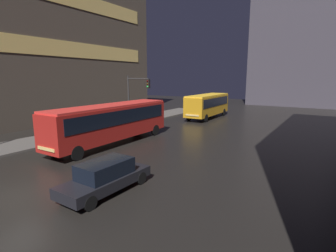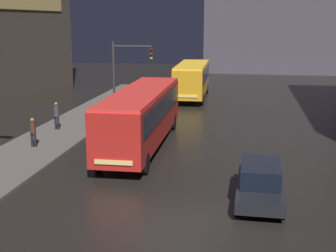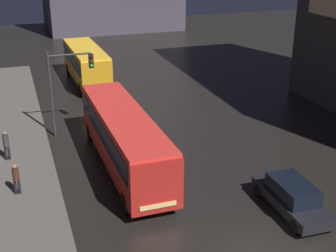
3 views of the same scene
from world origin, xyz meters
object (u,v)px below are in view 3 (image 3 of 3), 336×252
bus_near (124,134)px  pedestrian_far (16,177)px  bus_far (86,61)px  car_taxi (292,197)px  traffic_light_main (66,79)px  pedestrian_mid (6,143)px

bus_near → pedestrian_far: size_ratio=7.34×
bus_far → car_taxi: size_ratio=2.00×
car_taxi → traffic_light_main: (-8.55, 12.77, 3.01)m
bus_near → car_taxi: bus_near is taller
bus_near → pedestrian_far: 6.06m
pedestrian_far → car_taxi: bearing=-114.6°
pedestrian_mid → pedestrian_far: 4.23m
car_taxi → pedestrian_far: pedestrian_far is taller
bus_near → car_taxi: size_ratio=2.53×
pedestrian_far → bus_near: bearing=-76.6°
bus_near → traffic_light_main: traffic_light_main is taller
bus_far → traffic_light_main: size_ratio=1.69×
bus_far → pedestrian_mid: (-7.04, -14.34, -0.77)m
bus_far → pedestrian_far: size_ratio=5.80×
bus_far → pedestrian_mid: bearing=62.5°
bus_near → traffic_light_main: bearing=-69.7°
pedestrian_far → traffic_light_main: size_ratio=0.29×
bus_far → traffic_light_main: bearing=73.7°
pedestrian_mid → traffic_light_main: bearing=40.9°
traffic_light_main → pedestrian_mid: bearing=-143.3°
bus_near → pedestrian_mid: (-6.21, 2.82, -0.83)m
pedestrian_mid → traffic_light_main: 5.62m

